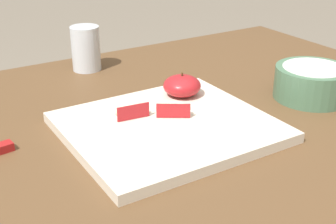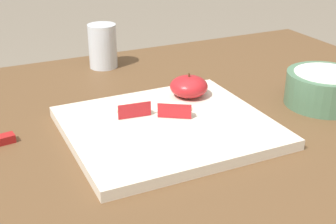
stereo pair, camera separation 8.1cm
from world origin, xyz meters
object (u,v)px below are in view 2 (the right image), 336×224
at_px(apple_wedge_front, 133,109).
at_px(apple_wedge_right, 175,109).
at_px(apple_half_skin_up, 189,86).
at_px(cutting_board, 168,127).
at_px(drinking_glass_water, 103,46).
at_px(ceramic_fruit_bowl, 324,88).

bearing_deg(apple_wedge_front, apple_wedge_right, -25.73).
bearing_deg(apple_half_skin_up, apple_wedge_front, -163.57).
relative_size(cutting_board, apple_half_skin_up, 4.64).
distance_m(apple_half_skin_up, apple_wedge_right, 0.10).
relative_size(cutting_board, drinking_glass_water, 3.30).
xyz_separation_m(apple_wedge_front, apple_wedge_right, (0.07, -0.03, 0.00)).
bearing_deg(apple_half_skin_up, cutting_board, -134.19).
height_order(apple_wedge_front, ceramic_fruit_bowl, ceramic_fruit_bowl).
relative_size(apple_half_skin_up, ceramic_fruit_bowl, 0.49).
height_order(apple_half_skin_up, apple_wedge_front, apple_half_skin_up).
relative_size(apple_wedge_front, drinking_glass_water, 0.62).
height_order(apple_half_skin_up, ceramic_fruit_bowl, same).
height_order(cutting_board, apple_wedge_front, apple_wedge_front).
height_order(apple_wedge_right, drinking_glass_water, drinking_glass_water).
distance_m(apple_wedge_front, apple_wedge_right, 0.07).
bearing_deg(drinking_glass_water, ceramic_fruit_bowl, -51.51).
bearing_deg(apple_wedge_right, apple_half_skin_up, 47.63).
xyz_separation_m(apple_wedge_right, drinking_glass_water, (-0.01, 0.37, 0.02)).
bearing_deg(ceramic_fruit_bowl, cutting_board, 176.24).
relative_size(apple_half_skin_up, apple_wedge_front, 1.14).
xyz_separation_m(ceramic_fruit_bowl, drinking_glass_water, (-0.32, 0.41, 0.02)).
bearing_deg(cutting_board, ceramic_fruit_bowl, -3.76).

